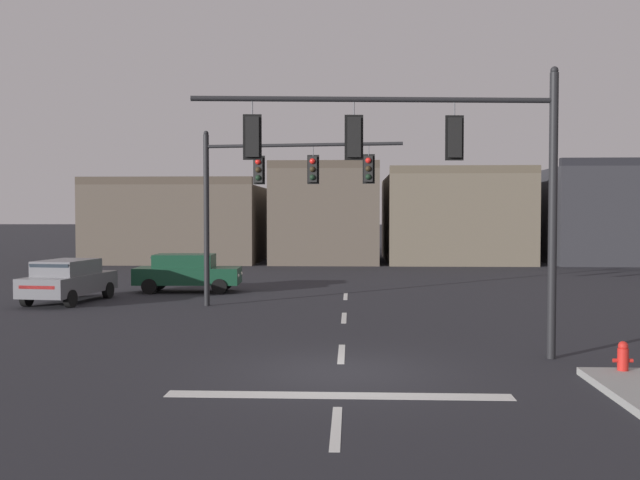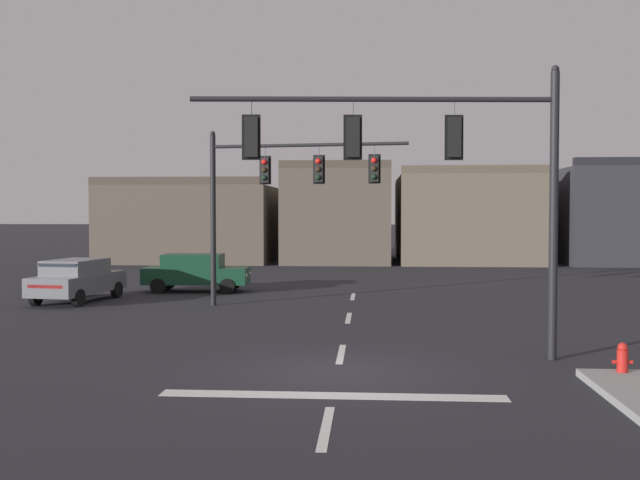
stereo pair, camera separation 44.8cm
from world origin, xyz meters
TOP-DOWN VIEW (x-y plane):
  - ground_plane at (0.00, 0.00)m, footprint 400.00×400.00m
  - stop_bar_paint at (0.00, -2.00)m, footprint 6.40×0.50m
  - lane_centreline at (0.00, 2.00)m, footprint 0.16×26.40m
  - signal_mast_near_side at (2.13, 1.44)m, footprint 8.32×0.83m
  - signal_mast_far_side at (-2.66, 10.53)m, footprint 7.09×1.08m
  - car_lot_nearside at (-6.76, 15.43)m, footprint 4.51×2.04m
  - car_lot_middle at (-10.39, 11.62)m, footprint 2.37×4.62m
  - fire_hydrant at (5.78, -0.28)m, footprint 0.40×0.30m
  - building_row at (6.04, 36.10)m, footprint 42.41×12.30m

SIDE VIEW (x-z plane):
  - ground_plane at x=0.00m, z-range 0.00..0.00m
  - lane_centreline at x=0.00m, z-range 0.00..0.01m
  - stop_bar_paint at x=0.00m, z-range 0.00..0.01m
  - fire_hydrant at x=5.78m, z-range -0.05..0.70m
  - car_lot_nearside at x=-6.76m, z-range 0.05..1.66m
  - car_lot_middle at x=-10.39m, z-range 0.05..1.66m
  - building_row at x=6.04m, z-range -0.42..6.37m
  - signal_mast_far_side at x=-2.66m, z-range 1.20..7.52m
  - signal_mast_near_side at x=2.13m, z-range 1.20..7.90m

